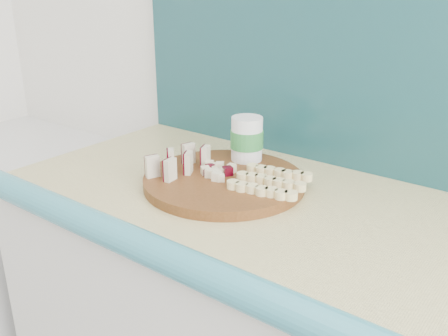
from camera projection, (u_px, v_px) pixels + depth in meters
porcelain_fixture at (24, 252)px, 1.84m from camera, size 0.70×0.72×0.84m
cutting_board at (224, 181)px, 1.13m from camera, size 0.43×0.43×0.02m
apple_wedges at (179, 161)px, 1.15m from camera, size 0.08×0.16×0.05m
apple_chunks at (215, 171)px, 1.14m from camera, size 0.06×0.06×0.02m
banana_slices at (270, 181)px, 1.08m from camera, size 0.18×0.16×0.02m
canister at (247, 142)px, 1.22m from camera, size 0.08×0.08×0.13m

